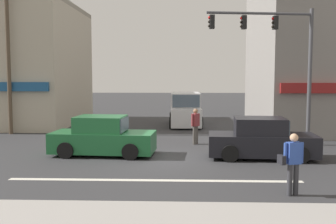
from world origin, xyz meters
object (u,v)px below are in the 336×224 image
traffic_light_mast (283,51)px  pedestrian_foreground_with_bag (293,160)px  utility_pole_near_left (8,53)px  sedan_waiting_far (103,138)px  pedestrian_mid_crossing (195,124)px  van_parked_curbside (185,110)px  utility_pole_far_right (310,68)px  sedan_crossing_center (262,140)px

traffic_light_mast → pedestrian_foreground_with_bag: traffic_light_mast is taller
utility_pole_near_left → sedan_waiting_far: utility_pole_near_left is taller
pedestrian_mid_crossing → van_parked_curbside: bearing=93.4°
sedan_waiting_far → pedestrian_mid_crossing: pedestrian_mid_crossing is taller
pedestrian_foreground_with_bag → van_parked_curbside: bearing=100.3°
utility_pole_far_right → pedestrian_mid_crossing: 8.87m
utility_pole_near_left → sedan_waiting_far: (6.25, -5.61, -3.70)m
utility_pole_far_right → van_parked_curbside: (-7.22, 2.05, -2.65)m
traffic_light_mast → van_parked_curbside: (-4.31, 7.27, -3.30)m
utility_pole_far_right → traffic_light_mast: (-2.92, -5.22, 0.65)m
sedan_crossing_center → sedan_waiting_far: bearing=176.4°
van_parked_curbside → sedan_crossing_center: size_ratio=1.10×
utility_pole_near_left → pedestrian_foreground_with_bag: 16.79m
utility_pole_far_right → pedestrian_foreground_with_bag: (-4.51, -12.87, -2.70)m
utility_pole_far_right → van_parked_curbside: utility_pole_far_right is taller
sedan_waiting_far → utility_pole_far_right: bearing=35.8°
traffic_light_mast → pedestrian_foreground_with_bag: (-1.59, -7.65, -3.35)m
van_parked_curbside → sedan_crossing_center: 10.51m
utility_pole_far_right → pedestrian_foreground_with_bag: size_ratio=4.20×
sedan_crossing_center → pedestrian_mid_crossing: size_ratio=2.51×
pedestrian_mid_crossing → sedan_waiting_far: bearing=-145.1°
utility_pole_near_left → sedan_crossing_center: bearing=-25.6°
utility_pole_near_left → pedestrian_mid_crossing: bearing=-16.3°
sedan_crossing_center → van_parked_curbside: bearing=105.8°
traffic_light_mast → sedan_waiting_far: 8.85m
traffic_light_mast → sedan_waiting_far: (-7.71, -2.44, -3.59)m
traffic_light_mast → pedestrian_foreground_with_bag: size_ratio=3.71×
utility_pole_near_left → pedestrian_mid_crossing: 11.05m
traffic_light_mast → utility_pole_far_right: bearing=60.8°
van_parked_curbside → pedestrian_mid_crossing: van_parked_curbside is taller
traffic_light_mast → sedan_crossing_center: (-1.44, -2.84, -3.59)m
utility_pole_near_left → utility_pole_far_right: (16.88, 2.05, -0.75)m
utility_pole_near_left → sedan_waiting_far: 9.18m
pedestrian_mid_crossing → utility_pole_near_left: bearing=163.7°
sedan_crossing_center → pedestrian_foreground_with_bag: pedestrian_foreground_with_bag is taller
van_parked_curbside → sedan_crossing_center: van_parked_curbside is taller
utility_pole_near_left → pedestrian_mid_crossing: size_ratio=5.10×
pedestrian_foreground_with_bag → pedestrian_mid_crossing: (-2.30, 7.86, -0.00)m
traffic_light_mast → pedestrian_foreground_with_bag: bearing=-101.8°
utility_pole_near_left → traffic_light_mast: 14.32m
traffic_light_mast → sedan_waiting_far: bearing=-162.4°
sedan_waiting_far → pedestrian_mid_crossing: (3.82, 2.66, 0.24)m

